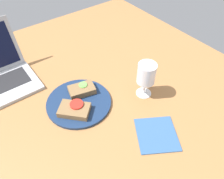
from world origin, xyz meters
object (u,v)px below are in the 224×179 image
(sandwich_with_tomato, at_px, (75,109))
(wine_glass, at_px, (146,75))
(plate, at_px, (79,102))
(napkin, at_px, (157,134))
(sandwich_with_cucumber, at_px, (82,89))

(sandwich_with_tomato, distance_m, wine_glass, 0.30)
(plate, distance_m, napkin, 0.32)
(sandwich_with_cucumber, xyz_separation_m, wine_glass, (0.20, -0.15, 0.08))
(sandwich_with_cucumber, bearing_deg, sandwich_with_tomato, -137.01)
(napkin, bearing_deg, wine_glass, 60.42)
(plate, distance_m, sandwich_with_cucumber, 0.06)
(sandwich_with_cucumber, bearing_deg, napkin, -72.47)
(sandwich_with_tomato, relative_size, wine_glass, 0.87)
(sandwich_with_cucumber, relative_size, napkin, 0.80)
(plate, distance_m, wine_glass, 0.28)
(sandwich_with_cucumber, xyz_separation_m, napkin, (0.10, -0.32, -0.02))
(sandwich_with_cucumber, height_order, wine_glass, wine_glass)
(wine_glass, bearing_deg, sandwich_with_cucumber, 143.28)
(sandwich_with_cucumber, distance_m, napkin, 0.34)
(sandwich_with_cucumber, height_order, napkin, sandwich_with_cucumber)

